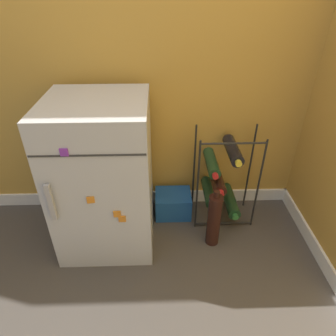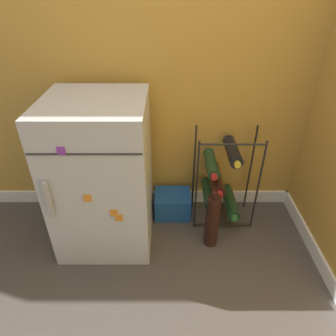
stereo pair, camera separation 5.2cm
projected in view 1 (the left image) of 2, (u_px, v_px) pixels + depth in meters
ground_plane at (173, 263)px, 1.68m from camera, size 14.00×14.00×0.00m
wall_back at (170, 5)px, 1.50m from camera, size 6.65×0.07×2.50m
mini_fridge at (104, 176)px, 1.64m from camera, size 0.51×0.53×0.87m
wine_rack at (221, 178)px, 1.85m from camera, size 0.37×0.33×0.62m
soda_box at (173, 204)px, 2.00m from camera, size 0.23×0.19×0.16m
loose_bottle_floor at (214, 220)px, 1.73m from camera, size 0.08×0.08×0.38m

